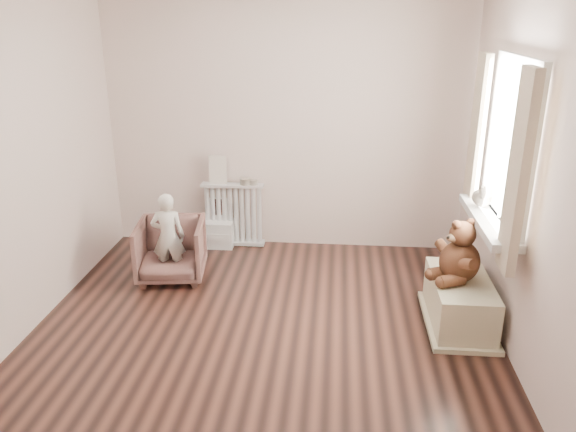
# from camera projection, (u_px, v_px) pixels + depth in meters

# --- Properties ---
(floor) EXTENTS (3.60, 3.60, 0.01)m
(floor) POSITION_uv_depth(u_px,v_px,m) (264.00, 332.00, 4.35)
(floor) COLOR black
(floor) RESTS_ON ground
(back_wall) EXTENTS (3.60, 0.02, 2.60)m
(back_wall) POSITION_uv_depth(u_px,v_px,m) (285.00, 122.00, 5.58)
(back_wall) COLOR beige
(back_wall) RESTS_ON ground
(front_wall) EXTENTS (3.60, 0.02, 2.60)m
(front_wall) POSITION_uv_depth(u_px,v_px,m) (199.00, 291.00, 2.22)
(front_wall) COLOR beige
(front_wall) RESTS_ON ground
(left_wall) EXTENTS (0.02, 3.60, 2.60)m
(left_wall) POSITION_uv_depth(u_px,v_px,m) (14.00, 164.00, 4.05)
(left_wall) COLOR beige
(left_wall) RESTS_ON ground
(right_wall) EXTENTS (0.02, 3.60, 2.60)m
(right_wall) POSITION_uv_depth(u_px,v_px,m) (527.00, 177.00, 3.75)
(right_wall) COLOR beige
(right_wall) RESTS_ON ground
(window) EXTENTS (0.03, 0.90, 1.10)m
(window) POSITION_uv_depth(u_px,v_px,m) (512.00, 144.00, 3.98)
(window) COLOR white
(window) RESTS_ON right_wall
(window_sill) EXTENTS (0.22, 1.10, 0.06)m
(window_sill) POSITION_uv_depth(u_px,v_px,m) (489.00, 220.00, 4.19)
(window_sill) COLOR silver
(window_sill) RESTS_ON right_wall
(curtain_left) EXTENTS (0.06, 0.26, 1.30)m
(curtain_left) POSITION_uv_depth(u_px,v_px,m) (518.00, 174.00, 3.48)
(curtain_left) COLOR beige
(curtain_left) RESTS_ON right_wall
(curtain_right) EXTENTS (0.06, 0.26, 1.30)m
(curtain_right) POSITION_uv_depth(u_px,v_px,m) (477.00, 136.00, 4.54)
(curtain_right) COLOR beige
(curtain_right) RESTS_ON right_wall
(radiator) EXTENTS (0.64, 0.12, 0.68)m
(radiator) POSITION_uv_depth(u_px,v_px,m) (233.00, 210.00, 5.83)
(radiator) COLOR silver
(radiator) RESTS_ON floor
(paper_doll) EXTENTS (0.18, 0.02, 0.30)m
(paper_doll) POSITION_uv_depth(u_px,v_px,m) (218.00, 170.00, 5.69)
(paper_doll) COLOR beige
(paper_doll) RESTS_ON radiator
(tin_a) EXTENTS (0.11, 0.11, 0.07)m
(tin_a) POSITION_uv_depth(u_px,v_px,m) (245.00, 181.00, 5.71)
(tin_a) COLOR #A59E8C
(tin_a) RESTS_ON radiator
(tin_b) EXTENTS (0.09, 0.09, 0.05)m
(tin_b) POSITION_uv_depth(u_px,v_px,m) (253.00, 182.00, 5.70)
(tin_b) COLOR #A59E8C
(tin_b) RESTS_ON radiator
(toy_vanity) EXTENTS (0.33, 0.23, 0.51)m
(toy_vanity) POSITION_uv_depth(u_px,v_px,m) (218.00, 221.00, 5.86)
(toy_vanity) COLOR silver
(toy_vanity) RESTS_ON floor
(armchair) EXTENTS (0.66, 0.68, 0.55)m
(armchair) POSITION_uv_depth(u_px,v_px,m) (171.00, 250.00, 5.15)
(armchair) COLOR brown
(armchair) RESTS_ON floor
(child) EXTENTS (0.32, 0.23, 0.82)m
(child) POSITION_uv_depth(u_px,v_px,m) (168.00, 237.00, 5.05)
(child) COLOR silver
(child) RESTS_ON armchair
(toy_bench) EXTENTS (0.44, 0.83, 0.39)m
(toy_bench) POSITION_uv_depth(u_px,v_px,m) (460.00, 301.00, 4.40)
(toy_bench) COLOR beige
(toy_bench) RESTS_ON floor
(teddy_bear) EXTENTS (0.49, 0.44, 0.49)m
(teddy_bear) POSITION_uv_depth(u_px,v_px,m) (461.00, 246.00, 4.23)
(teddy_bear) COLOR #381C0F
(teddy_bear) RESTS_ON toy_bench
(plush_cat) EXTENTS (0.16, 0.25, 0.20)m
(plush_cat) POSITION_uv_depth(u_px,v_px,m) (482.00, 195.00, 4.35)
(plush_cat) COLOR #70675D
(plush_cat) RESTS_ON window_sill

